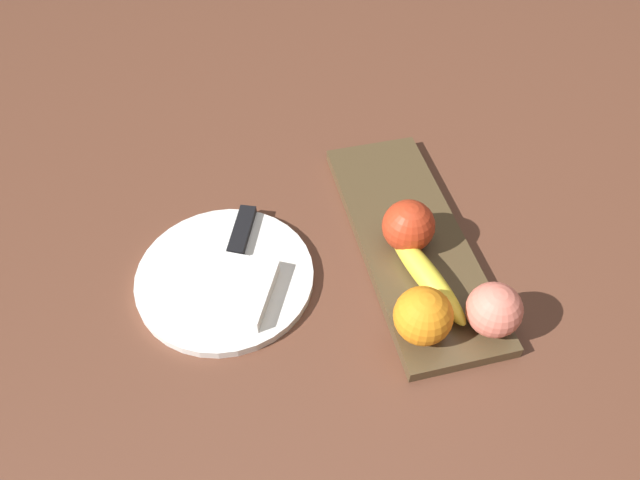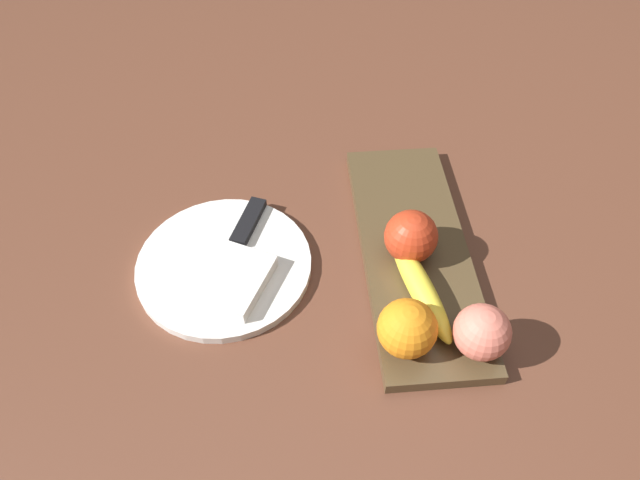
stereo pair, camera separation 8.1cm
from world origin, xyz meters
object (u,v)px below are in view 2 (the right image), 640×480
(fruit_tray, at_px, (414,252))
(peach, at_px, (482,332))
(apple, at_px, (411,237))
(orange_near_apple, at_px, (407,329))
(dinner_plate, at_px, (224,265))
(folded_napkin, at_px, (222,276))
(banana, at_px, (420,287))
(knife, at_px, (245,230))

(fruit_tray, height_order, peach, peach)
(apple, bearing_deg, orange_near_apple, -12.12)
(dinner_plate, height_order, folded_napkin, folded_napkin)
(apple, bearing_deg, fruit_tray, 128.64)
(banana, distance_m, knife, 0.27)
(fruit_tray, distance_m, folded_napkin, 0.28)
(peach, distance_m, knife, 0.37)
(knife, bearing_deg, dinner_plate, -6.99)
(orange_near_apple, height_order, peach, orange_near_apple)
(banana, distance_m, folded_napkin, 0.27)
(knife, bearing_deg, peach, 74.52)
(orange_near_apple, bearing_deg, banana, 156.34)
(folded_napkin, distance_m, knife, 0.09)
(peach, relative_size, knife, 0.40)
(knife, bearing_deg, orange_near_apple, 65.51)
(fruit_tray, xyz_separation_m, banana, (0.08, -0.01, 0.03))
(dinner_plate, bearing_deg, knife, 151.24)
(apple, distance_m, knife, 0.24)
(apple, xyz_separation_m, dinner_plate, (-0.01, -0.26, -0.05))
(banana, height_order, dinner_plate, banana)
(orange_near_apple, xyz_separation_m, knife, (-0.21, -0.20, -0.04))
(banana, distance_m, orange_near_apple, 0.08)
(banana, bearing_deg, knife, 46.76)
(apple, relative_size, peach, 1.06)
(banana, bearing_deg, dinner_plate, 59.94)
(orange_near_apple, bearing_deg, peach, 82.84)
(dinner_plate, bearing_deg, fruit_tray, 90.00)
(dinner_plate, distance_m, knife, 0.06)
(apple, relative_size, banana, 0.41)
(dinner_plate, bearing_deg, apple, 87.79)
(folded_napkin, bearing_deg, apple, 94.58)
(banana, bearing_deg, peach, -159.74)
(apple, xyz_separation_m, peach, (0.16, 0.06, -0.00))
(folded_napkin, xyz_separation_m, knife, (-0.09, 0.03, -0.01))
(orange_near_apple, relative_size, dinner_plate, 0.30)
(folded_napkin, bearing_deg, peach, 67.21)
(banana, relative_size, orange_near_apple, 2.45)
(dinner_plate, distance_m, folded_napkin, 0.04)
(peach, height_order, folded_napkin, peach)
(banana, height_order, peach, peach)
(dinner_plate, bearing_deg, banana, 73.19)
(banana, xyz_separation_m, peach, (0.09, 0.06, 0.02))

